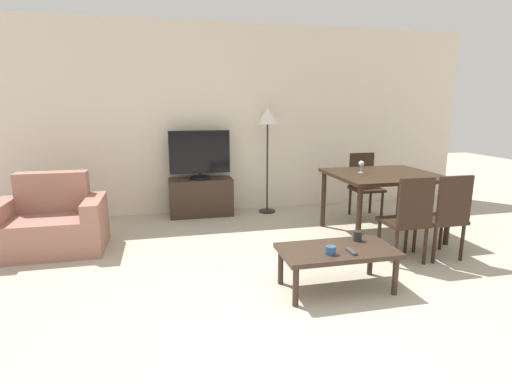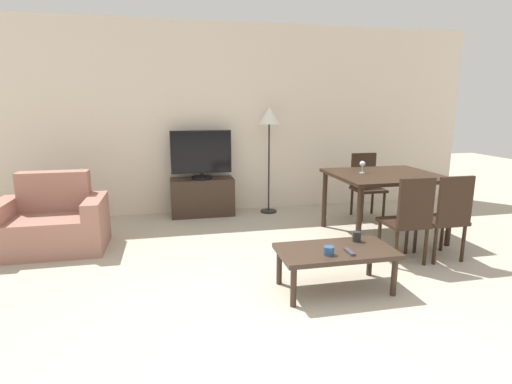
% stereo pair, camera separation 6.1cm
% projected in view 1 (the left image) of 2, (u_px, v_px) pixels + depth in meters
% --- Properties ---
extents(ground_plane, '(18.00, 18.00, 0.00)m').
position_uv_depth(ground_plane, '(299.00, 339.00, 2.73)').
color(ground_plane, '#B2A893').
extents(wall_back, '(7.73, 0.06, 2.70)m').
position_uv_depth(wall_back, '(221.00, 120.00, 5.81)').
color(wall_back, beige).
rests_on(wall_back, ground_plane).
extents(armchair, '(1.11, 0.73, 0.83)m').
position_uv_depth(armchair, '(51.00, 224.00, 4.34)').
color(armchair, '#9E6B5B').
rests_on(armchair, ground_plane).
extents(tv_stand, '(0.89, 0.37, 0.54)m').
position_uv_depth(tv_stand, '(201.00, 197.00, 5.72)').
color(tv_stand, '#38281E').
rests_on(tv_stand, ground_plane).
extents(tv, '(0.85, 0.30, 0.68)m').
position_uv_depth(tv, '(200.00, 155.00, 5.59)').
color(tv, black).
rests_on(tv, tv_stand).
extents(coffee_table, '(0.99, 0.53, 0.37)m').
position_uv_depth(coffee_table, '(337.00, 253.00, 3.41)').
color(coffee_table, '#38281E').
rests_on(coffee_table, ground_plane).
extents(dining_table, '(1.23, 1.09, 0.77)m').
position_uv_depth(dining_table, '(383.00, 180.00, 4.77)').
color(dining_table, black).
rests_on(dining_table, ground_plane).
extents(dining_chair_near, '(0.40, 0.40, 0.89)m').
position_uv_depth(dining_chair_near, '(408.00, 216.00, 3.95)').
color(dining_chair_near, black).
rests_on(dining_chair_near, ground_plane).
extents(dining_chair_far, '(0.40, 0.40, 0.89)m').
position_uv_depth(dining_chair_far, '(364.00, 182.00, 5.67)').
color(dining_chair_far, black).
rests_on(dining_chair_far, ground_plane).
extents(dining_chair_near_right, '(0.40, 0.40, 0.89)m').
position_uv_depth(dining_chair_near_right, '(446.00, 214.00, 4.04)').
color(dining_chair_near_right, black).
rests_on(dining_chair_near_right, ground_plane).
extents(floor_lamp, '(0.32, 0.32, 1.53)m').
position_uv_depth(floor_lamp, '(268.00, 122.00, 5.67)').
color(floor_lamp, black).
rests_on(floor_lamp, ground_plane).
extents(remote_primary, '(0.04, 0.15, 0.02)m').
position_uv_depth(remote_primary, '(351.00, 251.00, 3.30)').
color(remote_primary, '#38383D').
rests_on(remote_primary, coffee_table).
extents(cup_white_near, '(0.08, 0.08, 0.07)m').
position_uv_depth(cup_white_near, '(331.00, 250.00, 3.25)').
color(cup_white_near, navy).
rests_on(cup_white_near, coffee_table).
extents(cup_colored_far, '(0.07, 0.07, 0.09)m').
position_uv_depth(cup_colored_far, '(358.00, 236.00, 3.58)').
color(cup_colored_far, black).
rests_on(cup_colored_far, coffee_table).
extents(wine_glass_left, '(0.07, 0.07, 0.15)m').
position_uv_depth(wine_glass_left, '(361.00, 164.00, 4.77)').
color(wine_glass_left, silver).
rests_on(wine_glass_left, dining_table).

